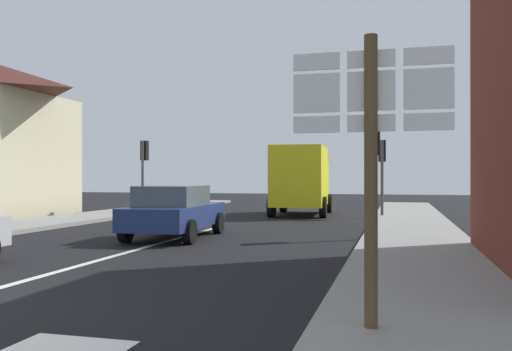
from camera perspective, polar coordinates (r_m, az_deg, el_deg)
name	(u,v)px	position (r m, az deg, el deg)	size (l,w,h in m)	color
ground_plane	(191,235)	(16.23, -6.87, -6.22)	(80.00, 80.00, 0.00)	black
sidewalk_right	(418,248)	(13.13, 16.68, -7.35)	(2.75, 44.00, 0.14)	gray
lane_centre_stripe	(125,253)	(12.63, -13.62, -7.93)	(0.16, 12.00, 0.01)	silver
sedan_far	(175,211)	(15.42, -8.57, -3.71)	(2.14, 4.29, 1.47)	navy
delivery_truck	(301,179)	(24.48, 4.78, -0.32)	(2.71, 5.11, 3.05)	yellow
route_sign_post	(371,149)	(5.81, 12.01, 2.73)	(1.66, 0.14, 3.20)	brown
traffic_light_far_right	(382,160)	(23.10, 13.13, 1.56)	(0.30, 0.49, 3.25)	#47474C
traffic_light_far_left	(144,160)	(25.30, -11.70, 1.62)	(0.30, 0.49, 3.38)	#47474C
traffic_light_near_right	(374,153)	(15.44, 12.36, 2.33)	(0.30, 0.49, 3.22)	#47474C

